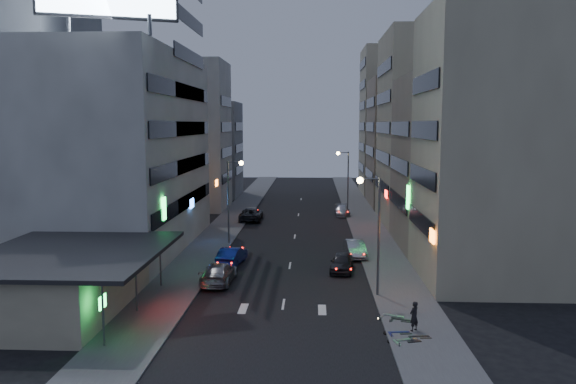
# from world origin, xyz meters

# --- Properties ---
(ground) EXTENTS (180.00, 180.00, 0.00)m
(ground) POSITION_xyz_m (0.00, 0.00, 0.00)
(ground) COLOR black
(ground) RESTS_ON ground
(sidewalk_left) EXTENTS (4.00, 120.00, 0.12)m
(sidewalk_left) POSITION_xyz_m (-8.00, 30.00, 0.06)
(sidewalk_left) COLOR #4C4C4F
(sidewalk_left) RESTS_ON ground
(sidewalk_right) EXTENTS (4.00, 120.00, 0.12)m
(sidewalk_right) POSITION_xyz_m (8.00, 30.00, 0.06)
(sidewalk_right) COLOR #4C4C4F
(sidewalk_right) RESTS_ON ground
(food_court) EXTENTS (11.00, 13.00, 3.88)m
(food_court) POSITION_xyz_m (-13.90, 2.00, 1.98)
(food_court) COLOR #B3AB8C
(food_court) RESTS_ON ground
(white_building) EXTENTS (14.00, 24.00, 18.00)m
(white_building) POSITION_xyz_m (-17.00, 20.00, 9.00)
(white_building) COLOR beige
(white_building) RESTS_ON ground
(grey_tower) EXTENTS (10.00, 14.00, 34.00)m
(grey_tower) POSITION_xyz_m (-26.00, 23.00, 17.00)
(grey_tower) COLOR gray
(grey_tower) RESTS_ON ground
(shophouse_near) EXTENTS (10.00, 11.00, 20.00)m
(shophouse_near) POSITION_xyz_m (15.00, 10.50, 10.00)
(shophouse_near) COLOR #B3AB8C
(shophouse_near) RESTS_ON ground
(shophouse_mid) EXTENTS (11.00, 12.00, 16.00)m
(shophouse_mid) POSITION_xyz_m (15.50, 22.00, 8.00)
(shophouse_mid) COLOR gray
(shophouse_mid) RESTS_ON ground
(shophouse_far) EXTENTS (10.00, 14.00, 22.00)m
(shophouse_far) POSITION_xyz_m (15.00, 35.00, 11.00)
(shophouse_far) COLOR #B3AB8C
(shophouse_far) RESTS_ON ground
(far_left_a) EXTENTS (11.00, 10.00, 20.00)m
(far_left_a) POSITION_xyz_m (-15.50, 45.00, 10.00)
(far_left_a) COLOR beige
(far_left_a) RESTS_ON ground
(far_left_b) EXTENTS (12.00, 10.00, 15.00)m
(far_left_b) POSITION_xyz_m (-16.00, 58.00, 7.50)
(far_left_b) COLOR gray
(far_left_b) RESTS_ON ground
(far_right_a) EXTENTS (11.00, 12.00, 18.00)m
(far_right_a) POSITION_xyz_m (15.50, 50.00, 9.00)
(far_right_a) COLOR gray
(far_right_a) RESTS_ON ground
(far_right_b) EXTENTS (12.00, 12.00, 24.00)m
(far_right_b) POSITION_xyz_m (16.00, 64.00, 12.00)
(far_right_b) COLOR #B3AB8C
(far_right_b) RESTS_ON ground
(street_lamp_right_near) EXTENTS (1.60, 0.44, 8.02)m
(street_lamp_right_near) POSITION_xyz_m (5.90, 6.00, 5.36)
(street_lamp_right_near) COLOR #595B60
(street_lamp_right_near) RESTS_ON sidewalk_right
(street_lamp_left) EXTENTS (1.60, 0.44, 8.02)m
(street_lamp_left) POSITION_xyz_m (-5.90, 22.00, 5.36)
(street_lamp_left) COLOR #595B60
(street_lamp_left) RESTS_ON sidewalk_left
(street_lamp_right_far) EXTENTS (1.60, 0.44, 8.02)m
(street_lamp_right_far) POSITION_xyz_m (5.90, 40.00, 5.36)
(street_lamp_right_far) COLOR #595B60
(street_lamp_right_far) RESTS_ON sidewalk_right
(parked_car_right_near) EXTENTS (2.23, 4.42, 1.44)m
(parked_car_right_near) POSITION_xyz_m (4.20, 12.40, 0.72)
(parked_car_right_near) COLOR #222327
(parked_car_right_near) RESTS_ON ground
(parked_car_right_mid) EXTENTS (1.87, 4.51, 1.45)m
(parked_car_right_mid) POSITION_xyz_m (5.60, 17.32, 0.73)
(parked_car_right_mid) COLOR #AAABB3
(parked_car_right_mid) RESTS_ON ground
(parked_car_left) EXTENTS (2.66, 5.62, 1.55)m
(parked_car_left) POSITION_xyz_m (-5.60, 35.42, 0.77)
(parked_car_left) COLOR #28292E
(parked_car_left) RESTS_ON ground
(parked_car_right_far) EXTENTS (1.91, 4.47, 1.28)m
(parked_car_right_far) POSITION_xyz_m (5.60, 39.58, 0.64)
(parked_car_right_far) COLOR #A0A2A8
(parked_car_right_far) RESTS_ON ground
(road_car_blue) EXTENTS (2.16, 4.71, 1.50)m
(road_car_blue) POSITION_xyz_m (-4.83, 14.11, 0.75)
(road_car_blue) COLOR navy
(road_car_blue) RESTS_ON ground
(road_car_silver) EXTENTS (2.32, 5.30, 1.52)m
(road_car_silver) POSITION_xyz_m (-5.00, 8.63, 0.76)
(road_car_silver) COLOR gray
(road_car_silver) RESTS_ON ground
(person) EXTENTS (0.73, 0.71, 1.69)m
(person) POSITION_xyz_m (7.58, -0.64, 0.96)
(person) COLOR black
(person) RESTS_ON sidewalk_right
(scooter_black_a) EXTENTS (0.77, 1.79, 1.06)m
(scooter_black_a) POSITION_xyz_m (8.29, -1.32, 0.65)
(scooter_black_a) COLOR black
(scooter_black_a) RESTS_ON sidewalk_right
(scooter_silver_a) EXTENTS (1.18, 2.17, 1.26)m
(scooter_silver_a) POSITION_xyz_m (7.55, -1.75, 0.75)
(scooter_silver_a) COLOR gray
(scooter_silver_a) RESTS_ON sidewalk_right
(scooter_blue) EXTENTS (0.84, 1.89, 1.12)m
(scooter_blue) POSITION_xyz_m (7.32, -0.72, 0.68)
(scooter_blue) COLOR navy
(scooter_blue) RESTS_ON sidewalk_right
(scooter_black_b) EXTENTS (1.16, 1.92, 1.12)m
(scooter_black_b) POSITION_xyz_m (7.82, 1.02, 0.68)
(scooter_black_b) COLOR black
(scooter_black_b) RESTS_ON sidewalk_right
(scooter_silver_b) EXTENTS (1.43, 2.07, 1.21)m
(scooter_silver_b) POSITION_xyz_m (7.43, 1.55, 0.73)
(scooter_silver_b) COLOR #94959B
(scooter_silver_b) RESTS_ON sidewalk_right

